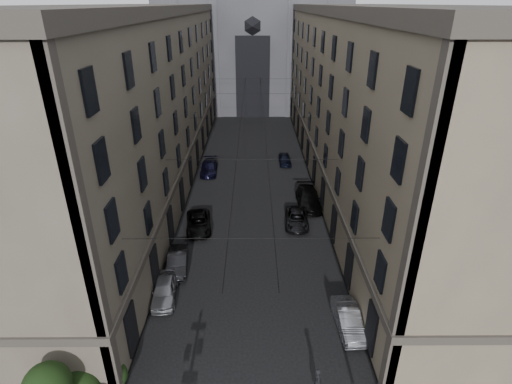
{
  "coord_description": "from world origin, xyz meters",
  "views": [
    {
      "loc": [
        0.16,
        -8.43,
        19.06
      ],
      "look_at": [
        0.29,
        13.71,
        8.53
      ],
      "focal_mm": 28.0,
      "sensor_mm": 36.0,
      "label": 1
    }
  ],
  "objects_px": {
    "car_left_far": "(209,168)",
    "car_right_far": "(285,159)",
    "gothic_tower": "(253,10)",
    "car_left_midfar": "(199,223)",
    "pedestrian": "(318,381)",
    "car_right_midfar": "(308,199)",
    "car_left_near": "(164,290)",
    "car_left_midnear": "(178,261)",
    "car_right_near": "(348,320)",
    "car_right_midnear": "(297,219)"
  },
  "relations": [
    {
      "from": "car_left_far",
      "to": "car_right_far",
      "type": "height_order",
      "value": "car_left_far"
    },
    {
      "from": "gothic_tower",
      "to": "car_left_midfar",
      "type": "bearing_deg",
      "value": -95.53
    },
    {
      "from": "car_left_midfar",
      "to": "pedestrian",
      "type": "bearing_deg",
      "value": -71.66
    },
    {
      "from": "car_left_midfar",
      "to": "car_right_midfar",
      "type": "height_order",
      "value": "car_right_midfar"
    },
    {
      "from": "car_left_near",
      "to": "car_left_midnear",
      "type": "height_order",
      "value": "car_left_near"
    },
    {
      "from": "car_right_near",
      "to": "car_left_midfar",
      "type": "bearing_deg",
      "value": 128.45
    },
    {
      "from": "gothic_tower",
      "to": "car_right_far",
      "type": "height_order",
      "value": "gothic_tower"
    },
    {
      "from": "car_left_midnear",
      "to": "pedestrian",
      "type": "xyz_separation_m",
      "value": [
        9.39,
        -11.11,
        0.14
      ]
    },
    {
      "from": "gothic_tower",
      "to": "car_left_far",
      "type": "bearing_deg",
      "value": -98.11
    },
    {
      "from": "car_right_midnear",
      "to": "car_right_near",
      "type": "bearing_deg",
      "value": -77.83
    },
    {
      "from": "car_right_near",
      "to": "gothic_tower",
      "type": "bearing_deg",
      "value": 92.32
    },
    {
      "from": "car_left_near",
      "to": "car_left_midnear",
      "type": "xyz_separation_m",
      "value": [
        0.35,
        3.42,
        -0.01
      ]
    },
    {
      "from": "car_left_midfar",
      "to": "pedestrian",
      "type": "xyz_separation_m",
      "value": [
        8.51,
        -17.25,
        0.17
      ]
    },
    {
      "from": "gothic_tower",
      "to": "car_left_midfar",
      "type": "xyz_separation_m",
      "value": [
        -4.97,
        -51.32,
        -17.13
      ]
    },
    {
      "from": "car_right_near",
      "to": "car_right_midfar",
      "type": "relative_size",
      "value": 0.74
    },
    {
      "from": "car_left_far",
      "to": "pedestrian",
      "type": "xyz_separation_m",
      "value": [
        8.93,
        -30.8,
        0.14
      ]
    },
    {
      "from": "car_left_midnear",
      "to": "pedestrian",
      "type": "distance_m",
      "value": 14.55
    },
    {
      "from": "car_right_midnear",
      "to": "car_left_midnear",
      "type": "bearing_deg",
      "value": -141.78
    },
    {
      "from": "car_left_midfar",
      "to": "car_right_near",
      "type": "relative_size",
      "value": 1.16
    },
    {
      "from": "car_right_midfar",
      "to": "car_right_far",
      "type": "bearing_deg",
      "value": 97.75
    },
    {
      "from": "car_left_far",
      "to": "car_right_near",
      "type": "distance_m",
      "value": 28.55
    },
    {
      "from": "gothic_tower",
      "to": "car_right_midnear",
      "type": "bearing_deg",
      "value": -85.25
    },
    {
      "from": "car_left_near",
      "to": "car_left_midfar",
      "type": "distance_m",
      "value": 9.64
    },
    {
      "from": "car_left_midnear",
      "to": "car_left_midfar",
      "type": "distance_m",
      "value": 6.2
    },
    {
      "from": "gothic_tower",
      "to": "car_right_midnear",
      "type": "xyz_separation_m",
      "value": [
        4.2,
        -50.53,
        -17.16
      ]
    },
    {
      "from": "gothic_tower",
      "to": "car_right_midfar",
      "type": "relative_size",
      "value": 10.36
    },
    {
      "from": "car_left_far",
      "to": "pedestrian",
      "type": "distance_m",
      "value": 32.06
    },
    {
      "from": "car_right_midfar",
      "to": "car_left_far",
      "type": "bearing_deg",
      "value": 141.73
    },
    {
      "from": "car_left_midnear",
      "to": "car_left_near",
      "type": "bearing_deg",
      "value": -101.62
    },
    {
      "from": "gothic_tower",
      "to": "car_right_near",
      "type": "height_order",
      "value": "gothic_tower"
    },
    {
      "from": "car_left_midfar",
      "to": "car_right_far",
      "type": "relative_size",
      "value": 1.28
    },
    {
      "from": "car_left_near",
      "to": "car_right_far",
      "type": "distance_m",
      "value": 28.1
    },
    {
      "from": "car_left_near",
      "to": "car_right_near",
      "type": "height_order",
      "value": "car_left_near"
    },
    {
      "from": "car_left_near",
      "to": "car_right_near",
      "type": "bearing_deg",
      "value": -19.02
    },
    {
      "from": "car_left_near",
      "to": "car_right_midfar",
      "type": "height_order",
      "value": "car_right_midfar"
    },
    {
      "from": "car_right_midnear",
      "to": "car_right_far",
      "type": "bearing_deg",
      "value": 93.64
    },
    {
      "from": "pedestrian",
      "to": "car_right_near",
      "type": "bearing_deg",
      "value": -27.21
    },
    {
      "from": "car_left_far",
      "to": "car_right_midfar",
      "type": "xyz_separation_m",
      "value": [
        11.14,
        -8.88,
        0.11
      ]
    },
    {
      "from": "car_right_far",
      "to": "pedestrian",
      "type": "xyz_separation_m",
      "value": [
        -0.66,
        -33.79,
        0.21
      ]
    },
    {
      "from": "gothic_tower",
      "to": "car_right_midfar",
      "type": "distance_m",
      "value": 49.98
    },
    {
      "from": "car_right_midnear",
      "to": "pedestrian",
      "type": "height_order",
      "value": "pedestrian"
    },
    {
      "from": "car_right_midfar",
      "to": "pedestrian",
      "type": "distance_m",
      "value": 22.03
    },
    {
      "from": "car_left_far",
      "to": "car_right_midfar",
      "type": "bearing_deg",
      "value": -40.24
    },
    {
      "from": "car_left_midfar",
      "to": "car_right_far",
      "type": "bearing_deg",
      "value": 53.09
    },
    {
      "from": "car_right_midnear",
      "to": "car_right_far",
      "type": "relative_size",
      "value": 1.23
    },
    {
      "from": "car_left_midfar",
      "to": "car_right_near",
      "type": "distance_m",
      "value": 16.79
    },
    {
      "from": "car_left_far",
      "to": "car_left_midfar",
      "type": "bearing_deg",
      "value": -89.91
    },
    {
      "from": "car_right_near",
      "to": "car_right_far",
      "type": "xyz_separation_m",
      "value": [
        -2.0,
        29.09,
        -0.05
      ]
    },
    {
      "from": "car_right_near",
      "to": "car_right_midnear",
      "type": "relative_size",
      "value": 0.9
    },
    {
      "from": "car_right_midnear",
      "to": "car_right_far",
      "type": "xyz_separation_m",
      "value": [
        0.0,
        15.76,
        -0.0
      ]
    }
  ]
}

